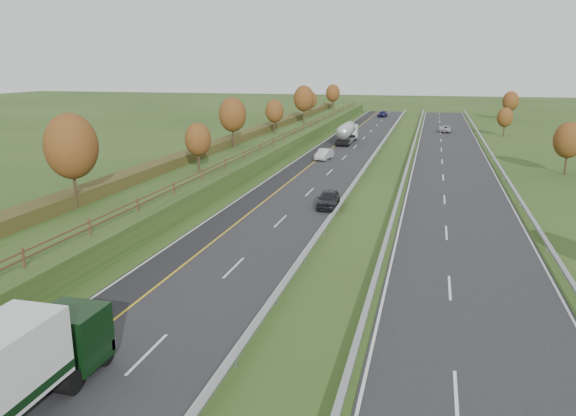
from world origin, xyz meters
name	(u,v)px	position (x,y,z in m)	size (l,w,h in m)	color
ground	(380,181)	(8.00, 55.00, 0.00)	(400.00, 400.00, 0.00)	#284117
near_carriageway	(321,170)	(0.00, 60.00, 0.02)	(10.50, 200.00, 0.04)	#242426
far_carriageway	(454,177)	(16.50, 60.00, 0.02)	(10.50, 200.00, 0.04)	#242426
hard_shoulder	(293,169)	(-3.75, 60.00, 0.02)	(3.00, 200.00, 0.04)	black
lane_markings	(371,173)	(6.40, 59.88, 0.05)	(26.75, 200.00, 0.01)	silver
embankment_left	(227,159)	(-13.00, 60.00, 1.00)	(12.00, 200.00, 2.00)	#284117
hedge_left	(213,147)	(-15.00, 60.00, 2.55)	(2.20, 180.00, 1.10)	#393D18
fence_left	(258,148)	(-8.50, 59.59, 2.73)	(0.12, 189.06, 1.20)	#422B19
median_barrier_near	(366,168)	(5.70, 60.00, 0.61)	(0.32, 200.00, 0.71)	#95989D
median_barrier_far	(406,170)	(10.80, 60.00, 0.61)	(0.32, 200.00, 0.71)	#95989D
outer_barrier_far	(504,174)	(22.30, 60.00, 0.62)	(0.32, 200.00, 0.71)	#95989D
trees_left	(219,121)	(-12.64, 56.63, 6.37)	(6.64, 164.30, 7.66)	#2D2116
trees_far	(535,122)	(29.80, 89.21, 4.25)	(8.45, 118.60, 7.12)	#2D2116
road_tanker	(347,132)	(-0.87, 87.65, 1.86)	(2.40, 11.22, 3.46)	silver
car_dark_near	(328,199)	(4.40, 41.00, 0.86)	(1.93, 4.79, 1.63)	black
car_silver_mid	(324,154)	(-1.33, 68.71, 0.80)	(1.61, 4.61, 1.52)	#B7B6BC
car_small_far	(383,114)	(0.60, 141.19, 0.76)	(2.02, 4.98, 1.45)	#13123A
car_oncoming	(446,129)	(16.28, 108.76, 0.71)	(2.22, 4.82, 1.34)	#B1B0B5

